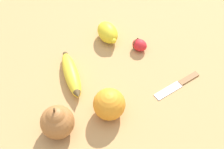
% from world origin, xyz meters
% --- Properties ---
extents(ground_plane, '(3.00, 3.00, 0.00)m').
position_xyz_m(ground_plane, '(0.00, 0.00, 0.00)').
color(ground_plane, tan).
extents(banana, '(0.15, 0.13, 0.04)m').
position_xyz_m(banana, '(-0.06, 0.13, 0.02)').
color(banana, yellow).
rests_on(banana, ground_plane).
extents(orange, '(0.08, 0.08, 0.08)m').
position_xyz_m(orange, '(-0.13, -0.01, 0.04)').
color(orange, orange).
rests_on(orange, ground_plane).
extents(pear, '(0.08, 0.08, 0.10)m').
position_xyz_m(pear, '(-0.22, 0.09, 0.05)').
color(pear, '#A36633').
rests_on(pear, ground_plane).
extents(strawberry, '(0.05, 0.06, 0.04)m').
position_xyz_m(strawberry, '(0.11, -0.01, 0.02)').
color(strawberry, red).
rests_on(strawberry, ground_plane).
extents(lemon, '(0.10, 0.10, 0.06)m').
position_xyz_m(lemon, '(0.12, 0.09, 0.03)').
color(lemon, yellow).
rests_on(lemon, ground_plane).
extents(paring_knife, '(0.13, 0.10, 0.01)m').
position_xyz_m(paring_knife, '(0.02, -0.16, 0.00)').
color(paring_knife, silver).
rests_on(paring_knife, ground_plane).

